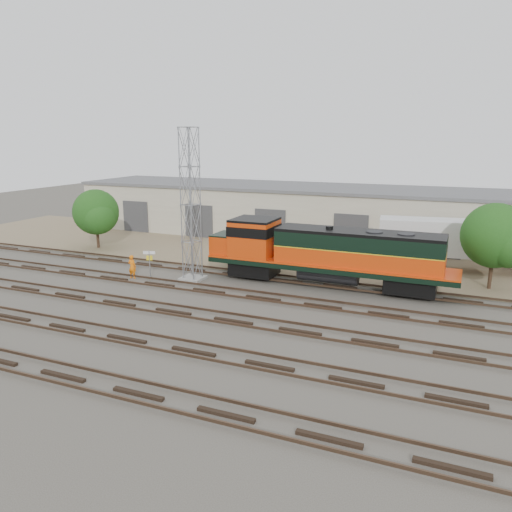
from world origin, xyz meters
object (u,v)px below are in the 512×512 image
at_px(semi_trailer, 470,240).
at_px(worker, 132,267).
at_px(locomotive, 324,253).
at_px(signal_tower, 191,208).

bearing_deg(semi_trailer, worker, -161.04).
bearing_deg(semi_trailer, locomotive, -147.50).
relative_size(signal_tower, worker, 6.17).
bearing_deg(signal_tower, worker, -161.61).
bearing_deg(signal_tower, locomotive, 13.80).
relative_size(signal_tower, semi_trailer, 0.82).
height_order(locomotive, semi_trailer, locomotive).
xyz_separation_m(worker, semi_trailer, (23.04, 11.79, 1.65)).
height_order(worker, semi_trailer, semi_trailer).
xyz_separation_m(locomotive, signal_tower, (-9.32, -2.29, 2.92)).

